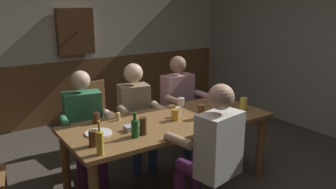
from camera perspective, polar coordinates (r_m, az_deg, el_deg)
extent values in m
cube|color=beige|center=(5.69, -15.29, 13.78)|extent=(5.42, 0.12, 1.66)
cube|color=brown|center=(5.87, -14.40, 0.81)|extent=(5.42, 0.12, 0.98)
cube|color=brown|center=(3.50, 0.21, -4.52)|extent=(2.09, 0.88, 0.04)
cylinder|color=brown|center=(3.99, 14.90, -8.24)|extent=(0.08, 0.08, 0.70)
cylinder|color=brown|center=(3.58, -16.38, -11.20)|extent=(0.08, 0.08, 0.70)
cylinder|color=brown|center=(4.46, 7.94, -5.32)|extent=(0.08, 0.08, 0.70)
cube|color=#33724C|center=(3.87, -13.76, -3.21)|extent=(0.42, 0.28, 0.50)
sphere|color=beige|center=(3.77, -14.12, 2.27)|extent=(0.20, 0.20, 0.20)
cylinder|color=#6B2D66|center=(3.82, -11.52, -6.98)|extent=(0.20, 0.44, 0.13)
cylinder|color=#6B2D66|center=(3.79, -14.71, -7.39)|extent=(0.20, 0.44, 0.13)
cylinder|color=#6B2D66|center=(3.74, -10.58, -11.95)|extent=(0.10, 0.10, 0.42)
cylinder|color=#6B2D66|center=(3.71, -13.88, -12.42)|extent=(0.10, 0.10, 0.42)
cylinder|color=beige|center=(3.68, -9.64, -3.56)|extent=(0.13, 0.29, 0.08)
cylinder|color=#33724C|center=(3.61, -16.61, -4.39)|extent=(0.13, 0.29, 0.08)
cube|color=#997F60|center=(4.11, -5.57, -1.78)|extent=(0.38, 0.29, 0.49)
sphere|color=beige|center=(4.02, -5.71, 3.51)|extent=(0.22, 0.22, 0.22)
cylinder|color=#2D4C84|center=(4.08, -3.58, -5.22)|extent=(0.20, 0.43, 0.13)
cylinder|color=#2D4C84|center=(4.03, -6.11, -5.58)|extent=(0.20, 0.43, 0.13)
cylinder|color=#2D4C84|center=(4.01, -2.49, -9.76)|extent=(0.10, 0.10, 0.42)
cylinder|color=#2D4C84|center=(3.95, -5.08, -10.20)|extent=(0.10, 0.10, 0.42)
cylinder|color=beige|center=(3.94, -1.63, -2.10)|extent=(0.13, 0.29, 0.08)
cylinder|color=#997F60|center=(3.82, -7.25, -2.80)|extent=(0.13, 0.29, 0.08)
cube|color=#B78493|center=(4.42, 1.58, -0.19)|extent=(0.40, 0.21, 0.54)
sphere|color=#9E755B|center=(4.34, 1.62, 4.95)|extent=(0.21, 0.21, 0.21)
cylinder|color=#2D4C84|center=(4.45, 3.85, -3.50)|extent=(0.14, 0.41, 0.13)
cylinder|color=#2D4C84|center=(4.32, 1.59, -4.04)|extent=(0.14, 0.41, 0.13)
cylinder|color=#2D4C84|center=(4.40, 5.45, -7.51)|extent=(0.10, 0.10, 0.42)
cylinder|color=#2D4C84|center=(4.27, 3.19, -8.18)|extent=(0.10, 0.10, 0.42)
cylinder|color=#B78493|center=(4.37, 5.86, -0.08)|extent=(0.09, 0.28, 0.08)
cylinder|color=#9E755B|center=(4.10, 1.02, -1.05)|extent=(0.09, 0.28, 0.08)
cube|color=silver|center=(2.95, 8.36, -8.19)|extent=(0.42, 0.30, 0.56)
sphere|color=tan|center=(2.82, 8.68, -0.40)|extent=(0.21, 0.21, 0.21)
cylinder|color=#6B2D66|center=(3.08, 4.70, -12.44)|extent=(0.20, 0.43, 0.13)
cylinder|color=#6B2D66|center=(3.22, 7.24, -11.16)|extent=(0.20, 0.43, 0.13)
cylinder|color=#6B2D66|center=(3.46, 4.35, -14.11)|extent=(0.10, 0.10, 0.42)
cylinder|color=tan|center=(2.94, 1.71, -7.54)|extent=(0.13, 0.29, 0.08)
cylinder|color=tan|center=(3.25, 7.21, -5.38)|extent=(0.13, 0.29, 0.08)
cube|color=brown|center=(4.56, -10.96, -3.64)|extent=(0.51, 0.51, 0.02)
cube|color=brown|center=(4.67, -12.41, -0.48)|extent=(0.40, 0.09, 0.42)
cylinder|color=brown|center=(4.59, -7.52, -6.43)|extent=(0.04, 0.04, 0.44)
cylinder|color=brown|center=(4.40, -11.57, -7.60)|extent=(0.04, 0.04, 0.44)
cylinder|color=brown|center=(4.89, -10.14, -5.18)|extent=(0.04, 0.04, 0.44)
cylinder|color=brown|center=(4.71, -14.02, -6.21)|extent=(0.04, 0.04, 0.44)
cylinder|color=brown|center=(3.65, -25.04, -13.79)|extent=(0.04, 0.04, 0.44)
cylinder|color=#F9E08C|center=(3.52, -8.10, -3.58)|extent=(0.04, 0.04, 0.08)
cube|color=#B2B7BC|center=(3.24, -5.91, -5.44)|extent=(0.14, 0.10, 0.05)
cylinder|color=white|center=(3.21, -11.29, -6.20)|extent=(0.24, 0.24, 0.01)
cylinder|color=#593314|center=(4.04, 8.57, -0.28)|extent=(0.06, 0.06, 0.19)
cylinder|color=#593314|center=(4.01, 8.63, 1.36)|extent=(0.03, 0.03, 0.05)
cylinder|color=gold|center=(2.77, -11.07, -7.83)|extent=(0.06, 0.06, 0.19)
cylinder|color=gold|center=(2.72, -11.22, -5.15)|extent=(0.02, 0.02, 0.09)
cylinder|color=#195923|center=(4.27, 8.23, 0.41)|extent=(0.06, 0.06, 0.17)
cylinder|color=#195923|center=(4.24, 8.29, 2.00)|extent=(0.03, 0.03, 0.08)
cylinder|color=#195923|center=(3.06, -5.42, -5.61)|extent=(0.07, 0.07, 0.16)
cylinder|color=#195923|center=(3.03, -5.47, -3.60)|extent=(0.03, 0.03, 0.07)
cylinder|color=#4C2D19|center=(3.47, -11.63, -3.75)|extent=(0.06, 0.06, 0.11)
cylinder|color=#4C2D19|center=(3.12, -4.09, -5.18)|extent=(0.07, 0.07, 0.16)
cylinder|color=white|center=(3.59, 1.63, -2.86)|extent=(0.06, 0.06, 0.10)
cylinder|color=white|center=(3.93, 2.11, -1.26)|extent=(0.08, 0.08, 0.10)
cylinder|color=gold|center=(3.48, 1.17, -3.34)|extent=(0.07, 0.07, 0.11)
cylinder|color=#4C2D19|center=(3.55, 5.46, -2.78)|extent=(0.08, 0.08, 0.14)
cylinder|color=#4C2D19|center=(2.94, -12.11, -7.03)|extent=(0.08, 0.08, 0.13)
cylinder|color=gold|center=(3.99, 9.74, -1.02)|extent=(0.08, 0.08, 0.12)
cylinder|color=#E5C64C|center=(3.88, 12.29, -1.55)|extent=(0.08, 0.08, 0.14)
cube|color=brown|center=(5.58, -14.91, 9.93)|extent=(0.56, 0.12, 0.70)
sphere|color=black|center=(5.51, -14.65, 9.88)|extent=(0.03, 0.03, 0.03)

